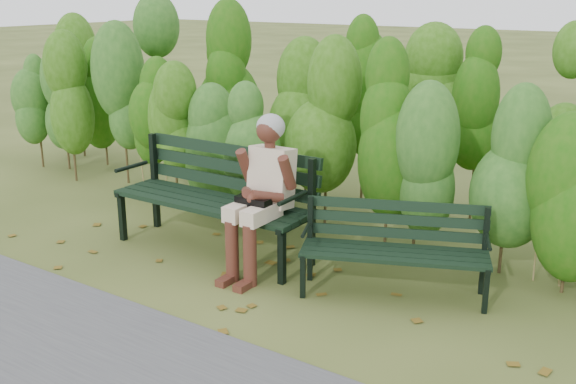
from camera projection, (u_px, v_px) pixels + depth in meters
The scene contains 6 objects.
ground at pixel (266, 283), 5.94m from camera, with size 80.00×80.00×0.00m, color #3F4B1D.
hedge_band at pixel (369, 111), 7.05m from camera, with size 11.04×1.67×2.42m.
leaf_litter at pixel (267, 286), 5.86m from camera, with size 5.65×2.26×0.01m.
bench_left at pixel (218, 190), 6.55m from camera, with size 2.07×0.70×1.03m.
bench_right at pixel (395, 242), 5.64m from camera, with size 1.61×1.06×0.77m.
seated_woman at pixel (262, 185), 5.97m from camera, with size 0.55×0.81×1.44m.
Camera 1 is at (3.22, -4.41, 2.48)m, focal length 42.00 mm.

